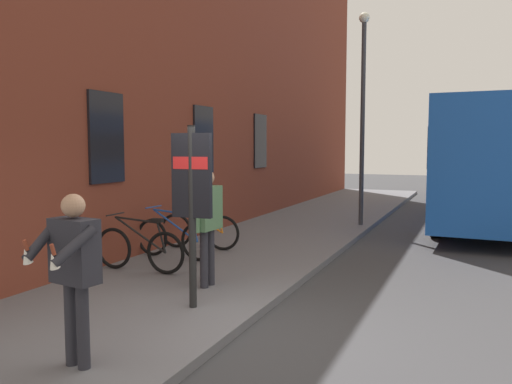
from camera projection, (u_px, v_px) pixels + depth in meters
The scene contains 11 objects.
ground at pixel (396, 250), 11.13m from camera, with size 60.00×60.00×0.00m, color #38383A.
sidewalk_pavement at pixel (304, 226), 14.04m from camera, with size 24.00×3.50×0.12m, color slate.
station_facade at pixel (250, 61), 15.33m from camera, with size 22.00×0.65×9.58m.
bicycle_far_end at pixel (139, 249), 8.70m from camera, with size 0.48×1.77×0.97m.
bicycle_leaning_wall at pixel (175, 238), 9.73m from camera, with size 0.48×1.77×0.97m.
bicycle_under_window at pixel (199, 230), 10.61m from camera, with size 0.48×1.77×0.97m.
transit_info_sign at pixel (192, 187), 6.66m from camera, with size 0.12×0.55×2.40m.
city_bus at pixel (494, 157), 14.99m from camera, with size 10.58×2.90×3.35m.
pedestrian_near_bus at pixel (207, 216), 7.72m from camera, with size 0.67×0.28×1.78m.
tourist_with_hotdogs at pixel (73, 261), 4.86m from camera, with size 0.62×0.64×1.68m.
street_lamp at pixel (363, 102), 13.62m from camera, with size 0.28×0.28×5.63m.
Camera 1 is at (-5.29, -2.53, 2.25)m, focal length 35.95 mm.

